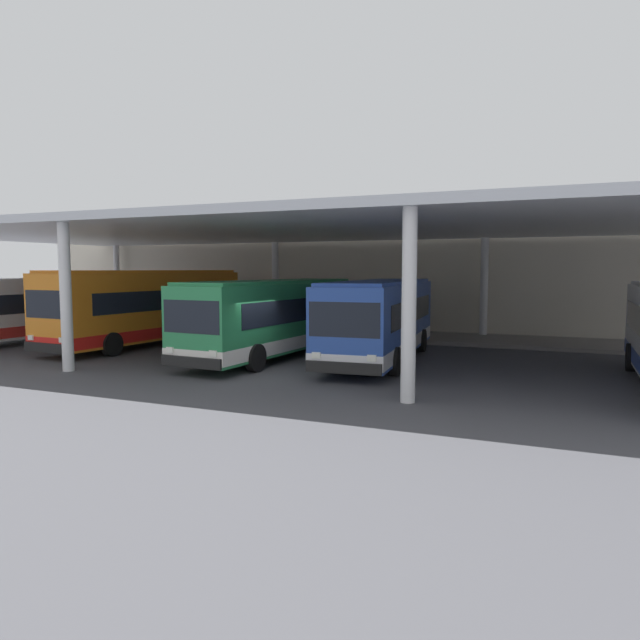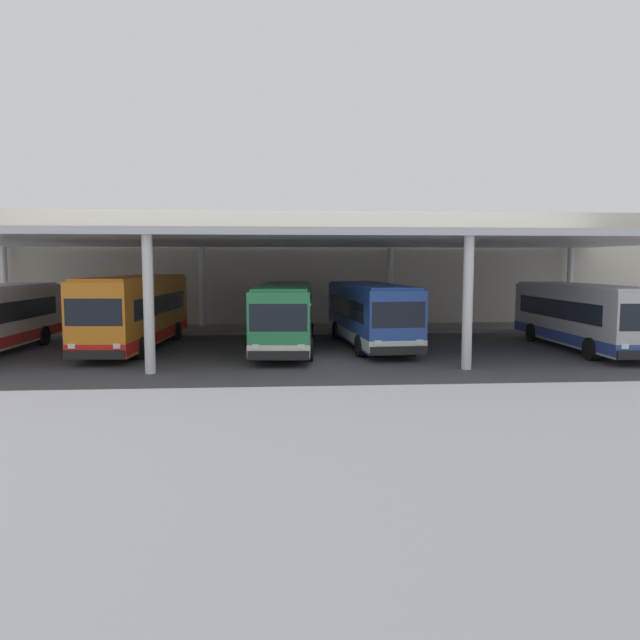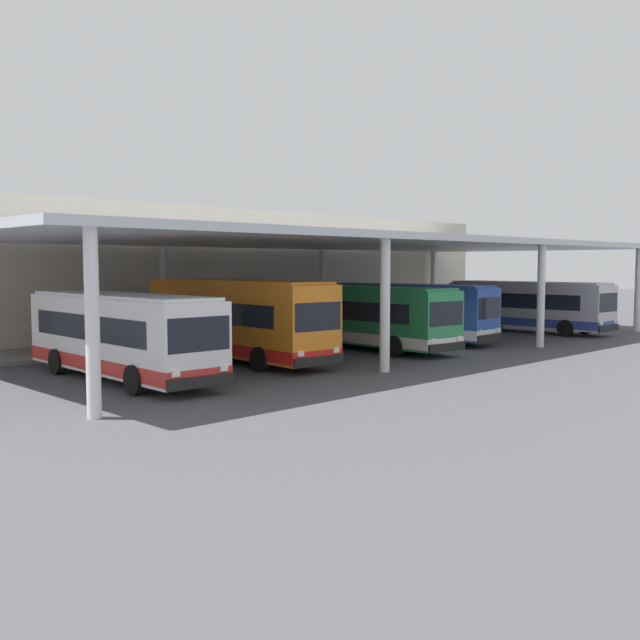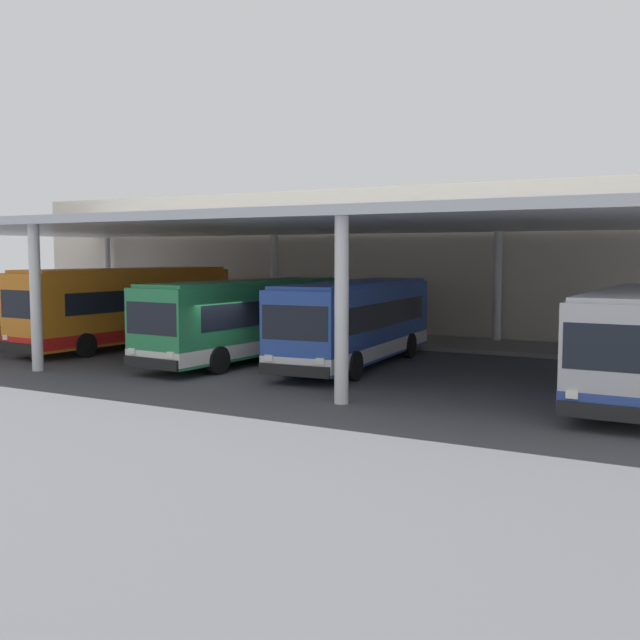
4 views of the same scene
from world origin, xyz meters
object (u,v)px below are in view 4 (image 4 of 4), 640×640
(bus_second_bay, at_px, (128,306))
(bus_middle_bay, at_px, (247,319))
(bus_far_bay, at_px, (356,322))
(bus_nearest_bay, at_px, (9,307))
(bench_waiting, at_px, (199,318))
(trash_bin, at_px, (163,316))

(bus_second_bay, bearing_deg, bus_middle_bay, -8.67)
(bus_middle_bay, distance_m, bus_far_bay, 4.39)
(bus_nearest_bay, distance_m, bench_waiting, 9.91)
(bus_nearest_bay, height_order, bus_middle_bay, same)
(bus_far_bay, relative_size, bench_waiting, 5.94)
(bus_nearest_bay, distance_m, bus_far_bay, 17.98)
(bus_nearest_bay, relative_size, bus_far_bay, 0.99)
(trash_bin, bearing_deg, bus_middle_bay, -36.48)
(bus_second_bay, relative_size, bus_far_bay, 1.07)
(bus_far_bay, bearing_deg, bus_second_bay, 179.18)
(bus_nearest_bay, height_order, trash_bin, bus_nearest_bay)
(bus_nearest_bay, bearing_deg, bus_second_bay, 11.62)
(bench_waiting, bearing_deg, bus_middle_bay, -43.18)
(bus_middle_bay, distance_m, bench_waiting, 12.57)
(bus_second_bay, height_order, trash_bin, bus_second_bay)
(bus_second_bay, xyz_separation_m, trash_bin, (-4.59, 7.68, -1.16))
(bus_second_bay, bearing_deg, bus_far_bay, -0.82)
(bus_second_bay, height_order, bus_far_bay, bus_second_bay)
(bench_waiting, bearing_deg, bus_second_bay, -76.16)
(bus_nearest_bay, bearing_deg, bus_far_bay, 3.64)
(bus_middle_bay, height_order, trash_bin, bus_middle_bay)
(bus_nearest_bay, relative_size, bench_waiting, 5.88)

